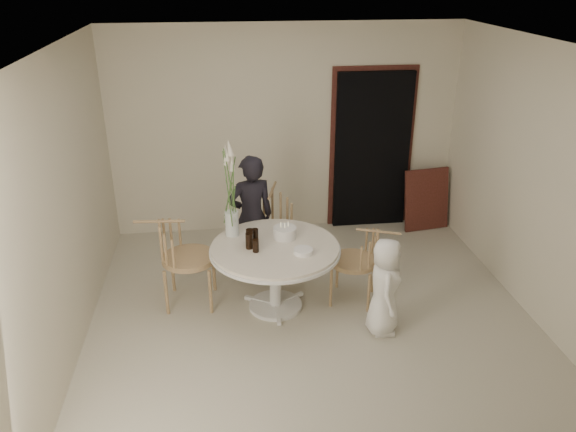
{
  "coord_description": "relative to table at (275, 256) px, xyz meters",
  "views": [
    {
      "loc": [
        -0.84,
        -4.76,
        3.34
      ],
      "look_at": [
        -0.21,
        0.3,
        1.03
      ],
      "focal_mm": 35.0,
      "sensor_mm": 36.0,
      "label": 1
    }
  ],
  "objects": [
    {
      "name": "table",
      "position": [
        0.0,
        0.0,
        0.0
      ],
      "size": [
        1.33,
        1.33,
        0.73
      ],
      "color": "silver",
      "rests_on": "ground"
    },
    {
      "name": "chair_left",
      "position": [
        -1.02,
        0.23,
        0.02
      ],
      "size": [
        0.62,
        0.58,
        0.98
      ],
      "rotation": [
        0.0,
        0.0,
        1.49
      ],
      "color": "tan",
      "rests_on": "ground"
    },
    {
      "name": "cola_tumbler_b",
      "position": [
        -0.2,
        -0.1,
        0.18
      ],
      "size": [
        0.08,
        0.08,
        0.13
      ],
      "primitive_type": "cylinder",
      "rotation": [
        0.0,
        0.0,
        -0.31
      ],
      "color": "black",
      "rests_on": "table"
    },
    {
      "name": "picture_frame",
      "position": [
        2.24,
        1.7,
        -0.2
      ],
      "size": [
        0.65,
        0.28,
        0.83
      ],
      "primitive_type": "cube",
      "rotation": [
        -0.17,
        0.0,
        0.15
      ],
      "color": "maroon",
      "rests_on": "ground"
    },
    {
      "name": "doorway",
      "position": [
        1.5,
        1.94,
        0.43
      ],
      "size": [
        1.0,
        0.1,
        2.1
      ],
      "primitive_type": "cube",
      "color": "black",
      "rests_on": "ground"
    },
    {
      "name": "cola_tumbler_d",
      "position": [
        -0.19,
        0.1,
        0.19
      ],
      "size": [
        0.09,
        0.09,
        0.15
      ],
      "primitive_type": "cylinder",
      "rotation": [
        0.0,
        0.0,
        -0.32
      ],
      "color": "black",
      "rests_on": "table"
    },
    {
      "name": "plate_stack",
      "position": [
        0.26,
        -0.2,
        0.14
      ],
      "size": [
        0.22,
        0.22,
        0.05
      ],
      "primitive_type": "cylinder",
      "rotation": [
        0.0,
        0.0,
        0.15
      ],
      "color": "white",
      "rests_on": "table"
    },
    {
      "name": "cola_tumbler_c",
      "position": [
        -0.25,
        0.06,
        0.2
      ],
      "size": [
        0.1,
        0.1,
        0.17
      ],
      "primitive_type": "cylinder",
      "rotation": [
        0.0,
        0.0,
        0.34
      ],
      "color": "black",
      "rests_on": "table"
    },
    {
      "name": "birthday_cake",
      "position": [
        0.12,
        0.17,
        0.17
      ],
      "size": [
        0.24,
        0.24,
        0.17
      ],
      "rotation": [
        0.0,
        0.0,
        -0.27
      ],
      "color": "white",
      "rests_on": "table"
    },
    {
      "name": "room_shell",
      "position": [
        0.35,
        -0.25,
        1.0
      ],
      "size": [
        4.5,
        4.5,
        4.5
      ],
      "color": "white",
      "rests_on": "ground"
    },
    {
      "name": "girl",
      "position": [
        -0.19,
        0.73,
        0.11
      ],
      "size": [
        0.6,
        0.47,
        1.46
      ],
      "primitive_type": "imported",
      "rotation": [
        0.0,
        0.0,
        3.38
      ],
      "color": "black",
      "rests_on": "ground"
    },
    {
      "name": "door_trim",
      "position": [
        1.5,
        1.98,
        0.49
      ],
      "size": [
        1.12,
        0.03,
        2.22
      ],
      "primitive_type": "cube",
      "color": "maroon",
      "rests_on": "ground"
    },
    {
      "name": "chair_right",
      "position": [
        0.95,
        0.01,
        -0.06
      ],
      "size": [
        0.62,
        0.59,
        0.86
      ],
      "rotation": [
        0.0,
        0.0,
        -1.94
      ],
      "color": "tan",
      "rests_on": "ground"
    },
    {
      "name": "cola_tumbler_a",
      "position": [
        -0.26,
        -0.02,
        0.2
      ],
      "size": [
        0.09,
        0.09,
        0.16
      ],
      "primitive_type": "cylinder",
      "rotation": [
        0.0,
        0.0,
        0.13
      ],
      "color": "black",
      "rests_on": "table"
    },
    {
      "name": "chair_far",
      "position": [
        0.04,
        0.84,
        0.01
      ],
      "size": [
        0.62,
        0.66,
        0.97
      ],
      "rotation": [
        0.0,
        0.0,
        -0.25
      ],
      "color": "tan",
      "rests_on": "ground"
    },
    {
      "name": "ground",
      "position": [
        0.35,
        -0.25,
        -0.62
      ],
      "size": [
        4.5,
        4.5,
        0.0
      ],
      "primitive_type": "plane",
      "color": "beige",
      "rests_on": "ground"
    },
    {
      "name": "flower_vase",
      "position": [
        -0.42,
        0.31,
        0.52
      ],
      "size": [
        0.14,
        0.14,
        1.05
      ],
      "rotation": [
        0.0,
        0.0,
        -0.02
      ],
      "color": "silver",
      "rests_on": "table"
    },
    {
      "name": "boy",
      "position": [
        1.0,
        -0.54,
        -0.12
      ],
      "size": [
        0.39,
        0.54,
        1.0
      ],
      "primitive_type": "imported",
      "rotation": [
        0.0,
        0.0,
        1.4
      ],
      "color": "white",
      "rests_on": "ground"
    }
  ]
}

